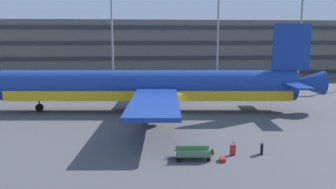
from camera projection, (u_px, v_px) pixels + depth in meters
ground_plane at (171, 116)px, 38.49m from camera, size 600.00×600.00×0.00m
terminal_structure at (152, 49)px, 79.40m from camera, size 166.89×20.89×12.12m
airliner at (152, 87)px, 40.60m from camera, size 40.14×32.59×10.24m
light_mast_center_left at (111, 4)px, 61.30m from camera, size 1.80×0.50×25.38m
light_mast_center_right at (218, 15)px, 63.42m from camera, size 1.80×0.50×21.97m
light_mast_right at (301, 21)px, 65.08m from camera, size 1.80×0.50×20.13m
suitcase_small at (262, 149)px, 25.95m from camera, size 0.33×0.45×0.98m
suitcase_purple at (222, 159)px, 24.53m from camera, size 0.42×0.70×0.27m
suitcase_silver at (233, 150)px, 25.75m from camera, size 0.41×0.33×1.02m
backpack_orange at (213, 152)px, 25.82m from camera, size 0.38×0.37×0.52m
baggage_cart at (193, 154)px, 24.90m from camera, size 3.35×1.53×0.82m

